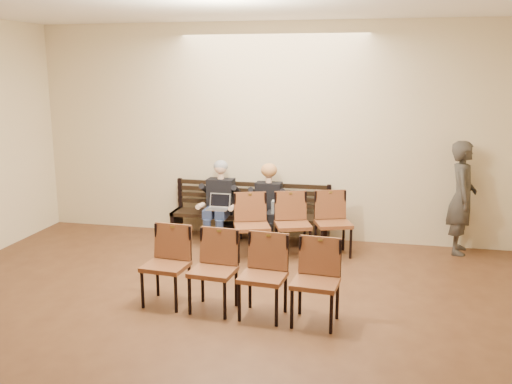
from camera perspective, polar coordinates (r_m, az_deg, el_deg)
room_walls at (r=5.19m, az=-7.19°, el=9.57°), size 8.02×10.01×3.51m
bench at (r=9.34m, az=-0.65°, el=-3.54°), size 2.60×0.90×0.45m
seated_man at (r=9.24m, az=-3.69°, el=-1.06°), size 0.54×0.74×1.29m
seated_woman at (r=9.07m, az=1.15°, el=-1.62°), size 0.51×0.71×1.19m
laptop at (r=9.03m, az=-3.85°, el=-1.85°), size 0.37×0.31×0.24m
water_bottle at (r=8.81m, az=1.72°, el=-2.27°), size 0.07×0.07×0.22m
bag at (r=9.54m, az=-2.53°, el=-3.84°), size 0.40×0.34×0.25m
passerby at (r=9.11m, az=19.96°, el=0.26°), size 0.54×0.77×1.98m
chair_row_front at (r=8.51m, az=3.72°, el=-3.35°), size 1.81×1.08×0.97m
chair_row_back at (r=6.56m, az=-1.86°, el=-8.24°), size 2.34×0.71×0.95m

